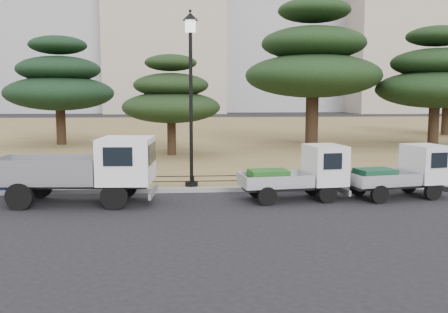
{
  "coord_description": "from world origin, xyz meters",
  "views": [
    {
      "loc": [
        -1.23,
        -14.37,
        3.31
      ],
      "look_at": [
        0.0,
        2.0,
        1.3
      ],
      "focal_mm": 40.0,
      "sensor_mm": 36.0,
      "label": 1
    }
  ],
  "objects": [
    {
      "name": "truck_kei_rear",
      "position": [
        5.82,
        1.18,
        0.85
      ],
      "size": [
        3.45,
        1.95,
        1.7
      ],
      "rotation": [
        0.0,
        0.0,
        0.19
      ],
      "color": "black",
      "rests_on": "ground"
    },
    {
      "name": "pine_west_near",
      "position": [
        -9.33,
        18.53,
        4.14
      ],
      "size": [
        6.91,
        6.91,
        6.91
      ],
      "color": "black",
      "rests_on": "lawn"
    },
    {
      "name": "street_lamp",
      "position": [
        -1.07,
        2.9,
        4.16
      ],
      "size": [
        0.53,
        0.53,
        5.94
      ],
      "color": "black",
      "rests_on": "lawn"
    },
    {
      "name": "truck_kei_front",
      "position": [
        2.38,
        1.07,
        0.87
      ],
      "size": [
        3.43,
        1.78,
        1.74
      ],
      "rotation": [
        0.0,
        0.0,
        0.13
      ],
      "color": "black",
      "rests_on": "ground"
    },
    {
      "name": "lawn",
      "position": [
        0.0,
        30.6,
        0.07
      ],
      "size": [
        120.0,
        56.0,
        0.15
      ],
      "primitive_type": "cube",
      "color": "olive",
      "rests_on": "ground"
    },
    {
      "name": "pine_east_far",
      "position": [
        19.58,
        24.38,
        4.15
      ],
      "size": [
        6.91,
        6.91,
        6.94
      ],
      "color": "black",
      "rests_on": "lawn"
    },
    {
      "name": "curb",
      "position": [
        0.0,
        2.6,
        0.08
      ],
      "size": [
        120.0,
        0.25,
        0.16
      ],
      "primitive_type": "cube",
      "color": "gray",
      "rests_on": "ground"
    },
    {
      "name": "pine_center_right",
      "position": [
        6.77,
        17.04,
        5.45
      ],
      "size": [
        8.62,
        8.62,
        9.15
      ],
      "color": "black",
      "rests_on": "lawn"
    },
    {
      "name": "pine_east_near",
      "position": [
        14.32,
        16.0,
        4.43
      ],
      "size": [
        7.35,
        7.35,
        7.42
      ],
      "color": "black",
      "rests_on": "lawn"
    },
    {
      "name": "truck_large",
      "position": [
        -4.32,
        0.99,
        1.13
      ],
      "size": [
        4.77,
        2.13,
        2.04
      ],
      "rotation": [
        0.0,
        0.0,
        -0.06
      ],
      "color": "black",
      "rests_on": "ground"
    },
    {
      "name": "ground",
      "position": [
        0.0,
        0.0,
        0.0
      ],
      "size": [
        220.0,
        220.0,
        0.0
      ],
      "primitive_type": "plane",
      "color": "black"
    },
    {
      "name": "pipe_fence",
      "position": [
        0.0,
        2.75,
        0.44
      ],
      "size": [
        38.0,
        0.04,
        0.4
      ],
      "color": "black",
      "rests_on": "lawn"
    },
    {
      "name": "pine_center_left",
      "position": [
        -2.04,
        12.32,
        3.21
      ],
      "size": [
        5.22,
        5.22,
        5.31
      ],
      "color": "black",
      "rests_on": "lawn"
    }
  ]
}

